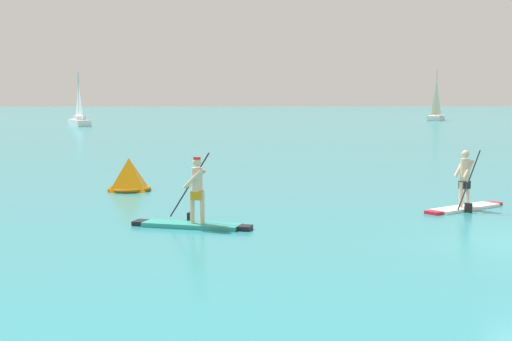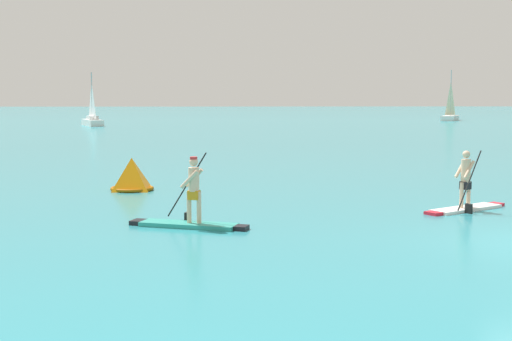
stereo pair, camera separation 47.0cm
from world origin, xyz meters
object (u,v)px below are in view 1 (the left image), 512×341
race_marker_buoy (129,176)px  sailboat_left_horizon (79,119)px  paddleboarder_near_left (193,212)px  sailboat_right_horizon (436,115)px  paddleboarder_mid_center (465,195)px

race_marker_buoy → sailboat_left_horizon: 55.43m
paddleboarder_near_left → race_marker_buoy: bearing=-52.3°
race_marker_buoy → sailboat_right_horizon: size_ratio=0.25×
paddleboarder_near_left → sailboat_right_horizon: size_ratio=0.44×
paddleboarder_near_left → paddleboarder_mid_center: bearing=-144.6°
race_marker_buoy → sailboat_right_horizon: (32.85, 69.44, 0.25)m
paddleboarder_mid_center → sailboat_right_horizon: size_ratio=0.41×
paddleboarder_mid_center → race_marker_buoy: size_ratio=1.60×
paddleboarder_mid_center → paddleboarder_near_left: bearing=-16.9°
paddleboarder_mid_center → sailboat_right_horizon: (23.05, 74.01, 0.33)m
paddleboarder_near_left → paddleboarder_mid_center: 7.81m
paddleboarder_near_left → race_marker_buoy: (-2.32, 6.79, 0.11)m
sailboat_right_horizon → paddleboarder_mid_center: bearing=8.6°
race_marker_buoy → sailboat_left_horizon: bearing=102.3°
paddleboarder_mid_center → sailboat_left_horizon: size_ratio=0.46×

